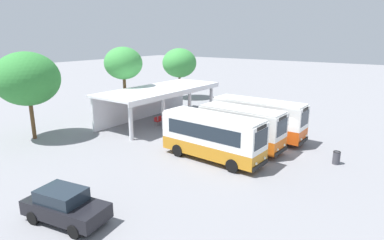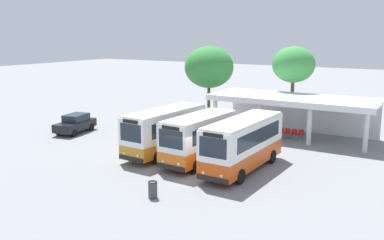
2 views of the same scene
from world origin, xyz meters
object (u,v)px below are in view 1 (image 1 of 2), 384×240
(city_bus_middle_cream, at_px, (258,118))
(parked_car_flank, at_px, (65,205))
(waiting_chair_second_from_end, at_px, (161,119))
(waiting_chair_fifth_seat, at_px, (171,116))
(waiting_chair_end_by_column, at_px, (157,121))
(litter_bin_apron, at_px, (336,158))
(city_bus_second_in_row, at_px, (241,127))
(waiting_chair_far_end_seat, at_px, (174,115))
(waiting_chair_middle_seat, at_px, (165,118))
(waiting_chair_fourth_seat, at_px, (168,117))
(city_bus_nearest_orange, at_px, (212,135))

(city_bus_middle_cream, bearing_deg, parked_car_flank, 173.47)
(waiting_chair_second_from_end, relative_size, waiting_chair_fifth_seat, 1.00)
(city_bus_middle_cream, xyz_separation_m, parked_car_flank, (-16.97, 1.94, -1.00))
(waiting_chair_end_by_column, xyz_separation_m, litter_bin_apron, (-0.08, -16.38, -0.07))
(waiting_chair_end_by_column, distance_m, litter_bin_apron, 16.38)
(city_bus_second_in_row, distance_m, city_bus_middle_cream, 3.17)
(city_bus_second_in_row, distance_m, waiting_chair_far_end_seat, 10.52)
(waiting_chair_middle_seat, bearing_deg, waiting_chair_end_by_column, 173.39)
(waiting_chair_second_from_end, relative_size, waiting_chair_far_end_seat, 1.00)
(city_bus_middle_cream, bearing_deg, waiting_chair_far_end_seat, 85.60)
(waiting_chair_end_by_column, distance_m, waiting_chair_fourth_seat, 1.65)
(waiting_chair_far_end_seat, height_order, litter_bin_apron, litter_bin_apron)
(city_bus_middle_cream, height_order, waiting_chair_second_from_end, city_bus_middle_cream)
(waiting_chair_second_from_end, relative_size, litter_bin_apron, 0.96)
(city_bus_second_in_row, bearing_deg, waiting_chair_fifth_seat, 70.77)
(parked_car_flank, bearing_deg, waiting_chair_far_end_seat, 23.49)
(waiting_chair_far_end_seat, bearing_deg, litter_bin_apron, -99.80)
(waiting_chair_fourth_seat, bearing_deg, city_bus_nearest_orange, -123.64)
(waiting_chair_end_by_column, distance_m, waiting_chair_second_from_end, 0.55)
(city_bus_nearest_orange, distance_m, waiting_chair_far_end_seat, 11.60)
(parked_car_flank, relative_size, waiting_chair_fifth_seat, 5.02)
(city_bus_nearest_orange, xyz_separation_m, waiting_chair_second_from_end, (4.89, 9.02, -1.27))
(waiting_chair_middle_seat, height_order, waiting_chair_fourth_seat, same)
(city_bus_second_in_row, height_order, waiting_chair_fourth_seat, city_bus_second_in_row)
(city_bus_middle_cream, xyz_separation_m, waiting_chair_far_end_seat, (0.74, 9.63, -1.30))
(city_bus_nearest_orange, bearing_deg, waiting_chair_end_by_column, 64.45)
(city_bus_nearest_orange, bearing_deg, waiting_chair_second_from_end, 61.54)
(waiting_chair_fifth_seat, bearing_deg, parked_car_flank, -155.95)
(waiting_chair_far_end_seat, bearing_deg, waiting_chair_fourth_seat, -174.95)
(city_bus_second_in_row, height_order, waiting_chair_second_from_end, city_bus_second_in_row)
(waiting_chair_middle_seat, bearing_deg, waiting_chair_fourth_seat, 5.31)
(city_bus_nearest_orange, bearing_deg, parked_car_flank, 172.47)
(waiting_chair_far_end_seat, bearing_deg, waiting_chair_second_from_end, -177.92)
(city_bus_second_in_row, bearing_deg, waiting_chair_fourth_seat, 73.64)
(waiting_chair_end_by_column, relative_size, waiting_chair_fifth_seat, 1.00)
(city_bus_second_in_row, bearing_deg, waiting_chair_second_from_end, 79.88)
(city_bus_nearest_orange, relative_size, waiting_chair_end_by_column, 8.82)
(city_bus_second_in_row, xyz_separation_m, waiting_chair_middle_seat, (2.26, 9.54, -1.26))
(waiting_chair_fourth_seat, relative_size, waiting_chair_far_end_seat, 1.00)
(city_bus_second_in_row, relative_size, waiting_chair_far_end_seat, 7.76)
(waiting_chair_end_by_column, relative_size, waiting_chair_second_from_end, 1.00)
(waiting_chair_end_by_column, height_order, waiting_chair_middle_seat, same)
(city_bus_second_in_row, height_order, parked_car_flank, city_bus_second_in_row)
(waiting_chair_second_from_end, bearing_deg, city_bus_nearest_orange, -118.46)
(city_bus_nearest_orange, distance_m, waiting_chair_middle_seat, 10.55)
(waiting_chair_second_from_end, relative_size, waiting_chair_middle_seat, 1.00)
(litter_bin_apron, bearing_deg, waiting_chair_fifth_seat, 82.06)
(waiting_chair_end_by_column, height_order, waiting_chair_far_end_seat, same)
(parked_car_flank, xyz_separation_m, waiting_chair_fourth_seat, (16.61, 7.60, -0.30))
(city_bus_nearest_orange, distance_m, parked_car_flank, 10.75)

